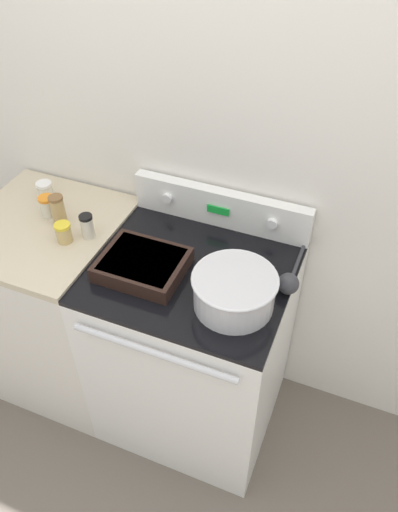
# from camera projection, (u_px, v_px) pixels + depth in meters

# --- Properties ---
(ground_plane) EXTENTS (12.00, 12.00, 0.00)m
(ground_plane) POSITION_uv_depth(u_px,v_px,m) (167.00, 467.00, 2.22)
(ground_plane) COLOR #6B6056
(kitchen_wall) EXTENTS (8.00, 0.05, 2.50)m
(kitchen_wall) POSITION_uv_depth(u_px,v_px,m) (228.00, 147.00, 1.85)
(kitchen_wall) COLOR silver
(kitchen_wall) RESTS_ON ground_plane
(stove_range) EXTENTS (0.73, 0.67, 0.93)m
(stove_range) POSITION_uv_depth(u_px,v_px,m) (193.00, 349.00, 2.13)
(stove_range) COLOR white
(stove_range) RESTS_ON ground_plane
(control_panel) EXTENTS (0.73, 0.07, 0.16)m
(control_panel) POSITION_uv_depth(u_px,v_px,m) (221.00, 207.00, 1.97)
(control_panel) COLOR white
(control_panel) RESTS_ON stove_range
(side_counter) EXTENTS (0.60, 0.64, 0.95)m
(side_counter) POSITION_uv_depth(u_px,v_px,m) (61.00, 304.00, 2.31)
(side_counter) COLOR silver
(side_counter) RESTS_ON ground_plane
(mixing_bowl) EXTENTS (0.29, 0.29, 0.13)m
(mixing_bowl) POSITION_uv_depth(u_px,v_px,m) (234.00, 290.00, 1.64)
(mixing_bowl) COLOR silver
(mixing_bowl) RESTS_ON stove_range
(casserole_dish) EXTENTS (0.30, 0.25, 0.06)m
(casserole_dish) POSITION_uv_depth(u_px,v_px,m) (142.00, 264.00, 1.79)
(casserole_dish) COLOR black
(casserole_dish) RESTS_ON stove_range
(ladle) EXTENTS (0.08, 0.33, 0.08)m
(ladle) POSITION_uv_depth(u_px,v_px,m) (289.00, 281.00, 1.72)
(ladle) COLOR #333338
(ladle) RESTS_ON stove_range
(spice_jar_black_cap) EXTENTS (0.05, 0.05, 0.10)m
(spice_jar_black_cap) POSITION_uv_depth(u_px,v_px,m) (87.00, 226.00, 1.90)
(spice_jar_black_cap) COLOR beige
(spice_jar_black_cap) RESTS_ON side_counter
(spice_jar_yellow_cap) EXTENTS (0.06, 0.06, 0.08)m
(spice_jar_yellow_cap) POSITION_uv_depth(u_px,v_px,m) (64.00, 233.00, 1.89)
(spice_jar_yellow_cap) COLOR tan
(spice_jar_yellow_cap) RESTS_ON side_counter
(spice_jar_brown_cap) EXTENTS (0.06, 0.06, 0.13)m
(spice_jar_brown_cap) POSITION_uv_depth(u_px,v_px,m) (58.00, 210.00, 1.96)
(spice_jar_brown_cap) COLOR tan
(spice_jar_brown_cap) RESTS_ON side_counter
(spice_jar_orange_cap) EXTENTS (0.06, 0.06, 0.09)m
(spice_jar_orange_cap) POSITION_uv_depth(u_px,v_px,m) (48.00, 206.00, 2.01)
(spice_jar_orange_cap) COLOR beige
(spice_jar_orange_cap) RESTS_ON side_counter
(spice_jar_white_cap) EXTENTS (0.06, 0.06, 0.08)m
(spice_jar_white_cap) POSITION_uv_depth(u_px,v_px,m) (45.00, 191.00, 2.10)
(spice_jar_white_cap) COLOR beige
(spice_jar_white_cap) RESTS_ON side_counter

